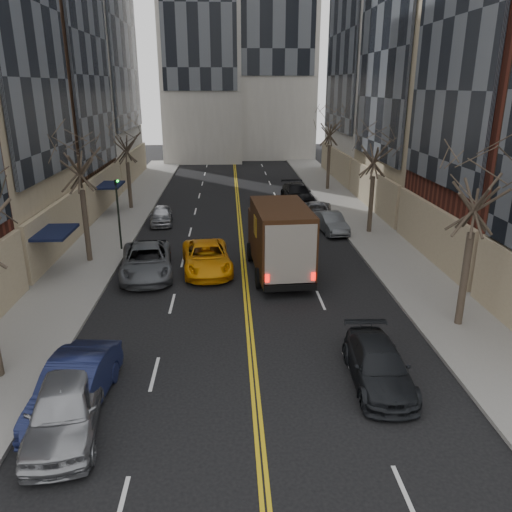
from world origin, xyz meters
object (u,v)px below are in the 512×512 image
at_px(observer_sedan, 378,365).
at_px(pedestrian, 277,255).
at_px(taxi, 207,257).
at_px(ups_truck, 279,239).

xyz_separation_m(observer_sedan, pedestrian, (-2.43, 11.07, 0.21)).
bearing_deg(taxi, ups_truck, -16.53).
relative_size(observer_sedan, taxi, 0.86).
xyz_separation_m(taxi, pedestrian, (3.81, -0.22, 0.13)).
distance_m(observer_sedan, taxi, 12.89).
bearing_deg(ups_truck, observer_sedan, -80.96).
height_order(observer_sedan, pedestrian, pedestrian).
height_order(observer_sedan, taxi, taxi).
bearing_deg(ups_truck, pedestrian, 96.35).
height_order(ups_truck, pedestrian, ups_truck).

